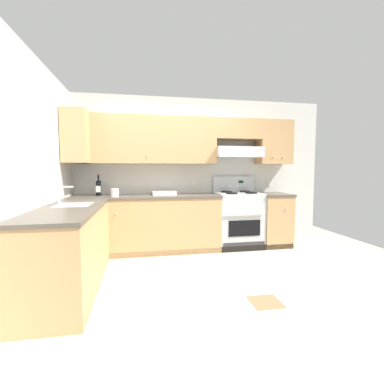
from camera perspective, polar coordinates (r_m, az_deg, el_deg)
ground_plane at (r=3.48m, az=-2.19°, el=-17.68°), size 7.04×7.04×0.00m
floor_accent_tile at (r=3.05m, az=15.00°, el=-21.12°), size 0.30×0.30×0.01m
wall_back at (r=4.79m, az=-0.24°, el=6.54°), size 4.68×0.57×2.55m
wall_left at (r=3.60m, az=-28.91°, el=4.33°), size 0.47×4.00×2.55m
counter_back_run at (r=4.54m, az=-4.34°, el=-6.43°), size 3.60×0.65×0.91m
counter_left_run at (r=3.39m, az=-23.87°, el=-10.48°), size 0.63×1.91×1.13m
stove at (r=4.80m, az=9.56°, el=-5.53°), size 0.76×0.62×1.20m
wine_bottle at (r=4.59m, az=-18.79°, el=0.98°), size 0.08×0.08×0.34m
bowl at (r=4.54m, az=-5.77°, el=-0.35°), size 0.38×0.27×0.06m
paper_towel_roll at (r=4.40m, az=-15.71°, el=-0.11°), size 0.12×0.12×0.12m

